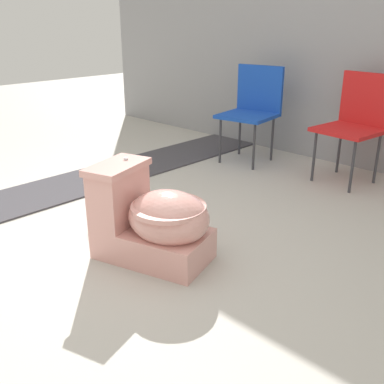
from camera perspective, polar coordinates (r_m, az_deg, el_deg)
name	(u,v)px	position (r m, az deg, el deg)	size (l,w,h in m)	color
ground_plane	(96,262)	(2.49, -12.08, -8.65)	(14.00, 14.00, 0.00)	#B7B2A8
gravel_strip	(67,187)	(3.60, -15.59, 0.67)	(0.56, 8.00, 0.01)	#423F44
toilet	(153,221)	(2.39, -4.96, -3.66)	(0.71, 0.54, 0.52)	#E09E93
folding_chair_left	(254,104)	(4.10, 7.82, 11.06)	(0.50, 0.50, 0.83)	#1947B2
folding_chair_middle	(358,117)	(3.74, 20.30, 8.97)	(0.49, 0.49, 0.83)	red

